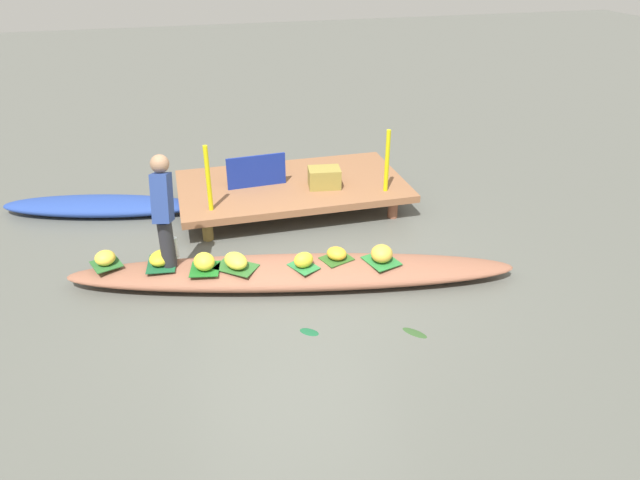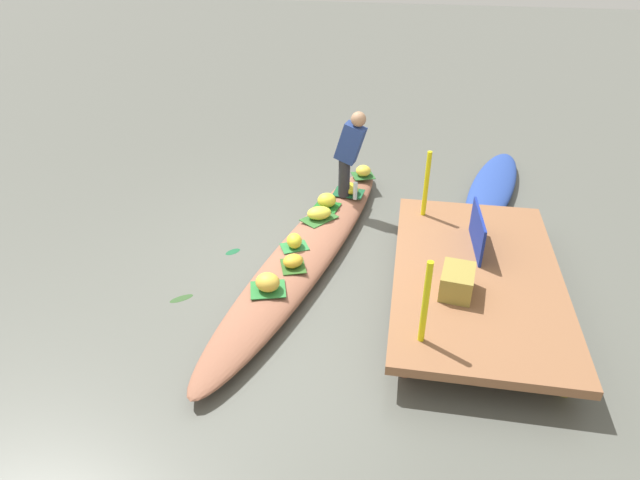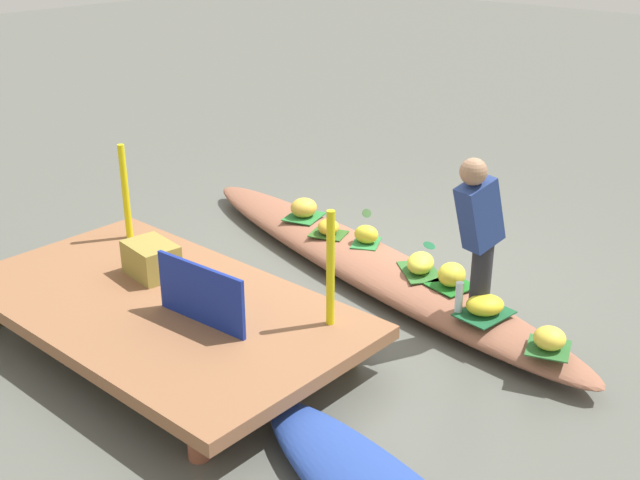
% 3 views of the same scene
% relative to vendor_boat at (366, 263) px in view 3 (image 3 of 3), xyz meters
% --- Properties ---
extents(canal_water, '(40.00, 40.00, 0.00)m').
position_rel_vendor_boat_xyz_m(canal_water, '(0.00, 0.00, -0.13)').
color(canal_water, '#585B53').
rests_on(canal_water, ground).
extents(dock_platform, '(3.20, 1.80, 0.36)m').
position_rel_vendor_boat_xyz_m(dock_platform, '(0.43, 2.00, 0.18)').
color(dock_platform, '#8E5D3D').
rests_on(dock_platform, ground).
extents(vendor_boat, '(5.13, 1.80, 0.25)m').
position_rel_vendor_boat_xyz_m(vendor_boat, '(0.00, 0.00, 0.00)').
color(vendor_boat, '#905A43').
rests_on(vendor_boat, ground).
extents(leaf_mat_0, '(0.53, 0.51, 0.01)m').
position_rel_vendor_boat_xyz_m(leaf_mat_0, '(-0.63, 0.06, 0.13)').
color(leaf_mat_0, '#30672B').
rests_on(leaf_mat_0, vendor_boat).
extents(banana_bunch_0, '(0.33, 0.38, 0.16)m').
position_rel_vendor_boat_xyz_m(banana_bunch_0, '(-0.63, 0.06, 0.21)').
color(banana_bunch_0, yellow).
rests_on(banana_bunch_0, vendor_boat).
extents(leaf_mat_1, '(0.41, 0.45, 0.01)m').
position_rel_vendor_boat_xyz_m(leaf_mat_1, '(0.98, -0.22, 0.13)').
color(leaf_mat_1, '#297835').
rests_on(leaf_mat_1, vendor_boat).
extents(banana_bunch_1, '(0.33, 0.34, 0.19)m').
position_rel_vendor_boat_xyz_m(banana_bunch_1, '(0.98, -0.22, 0.23)').
color(banana_bunch_1, gold).
rests_on(banana_bunch_1, vendor_boat).
extents(leaf_mat_2, '(0.35, 0.39, 0.01)m').
position_rel_vendor_boat_xyz_m(leaf_mat_2, '(0.10, -0.12, 0.13)').
color(leaf_mat_2, '#2D7E3E').
rests_on(leaf_mat_2, vendor_boat).
extents(banana_bunch_2, '(0.27, 0.24, 0.17)m').
position_rel_vendor_boat_xyz_m(banana_bunch_2, '(0.10, -0.12, 0.22)').
color(banana_bunch_2, yellow).
rests_on(banana_bunch_2, vendor_boat).
extents(leaf_mat_3, '(0.40, 0.36, 0.01)m').
position_rel_vendor_boat_xyz_m(leaf_mat_3, '(0.50, -0.05, 0.13)').
color(leaf_mat_3, '#2F5D21').
rests_on(leaf_mat_3, vendor_boat).
extents(banana_bunch_3, '(0.31, 0.31, 0.14)m').
position_rel_vendor_boat_xyz_m(banana_bunch_3, '(0.50, -0.05, 0.20)').
color(banana_bunch_3, gold).
rests_on(banana_bunch_3, vendor_boat).
extents(leaf_mat_4, '(0.39, 0.40, 0.01)m').
position_rel_vendor_boat_xyz_m(leaf_mat_4, '(-2.04, 0.50, 0.13)').
color(leaf_mat_4, '#2A642C').
rests_on(leaf_mat_4, vendor_boat).
extents(banana_bunch_4, '(0.32, 0.32, 0.16)m').
position_rel_vendor_boat_xyz_m(banana_bunch_4, '(-2.04, 0.50, 0.21)').
color(banana_bunch_4, yellow).
rests_on(banana_bunch_4, vendor_boat).
extents(leaf_mat_5, '(0.36, 0.45, 0.01)m').
position_rel_vendor_boat_xyz_m(leaf_mat_5, '(-1.43, 0.35, 0.13)').
color(leaf_mat_5, '#185530').
rests_on(leaf_mat_5, vendor_boat).
extents(banana_bunch_5, '(0.37, 0.38, 0.15)m').
position_rel_vendor_boat_xyz_m(banana_bunch_5, '(-1.43, 0.35, 0.21)').
color(banana_bunch_5, yellow).
rests_on(banana_bunch_5, vendor_boat).
extents(leaf_mat_6, '(0.37, 0.38, 0.01)m').
position_rel_vendor_boat_xyz_m(leaf_mat_6, '(-0.97, 0.11, 0.13)').
color(leaf_mat_6, '#1C6B22').
rests_on(leaf_mat_6, vendor_boat).
extents(banana_bunch_6, '(0.30, 0.31, 0.19)m').
position_rel_vendor_boat_xyz_m(banana_bunch_6, '(-0.97, 0.11, 0.23)').
color(banana_bunch_6, yellow).
rests_on(banana_bunch_6, vendor_boat).
extents(vendor_person, '(0.26, 0.45, 1.24)m').
position_rel_vendor_boat_xyz_m(vendor_person, '(-1.33, 0.36, 0.83)').
color(vendor_person, '#28282D').
rests_on(vendor_person, vendor_boat).
extents(water_bottle, '(0.06, 0.06, 0.25)m').
position_rel_vendor_boat_xyz_m(water_bottle, '(-1.26, 0.46, 0.25)').
color(water_bottle, silver).
rests_on(water_bottle, vendor_boat).
extents(market_banner, '(0.83, 0.08, 0.45)m').
position_rel_vendor_boat_xyz_m(market_banner, '(-0.07, 2.00, 0.46)').
color(market_banner, navy).
rests_on(market_banner, dock_platform).
extents(railing_post_west, '(0.06, 0.06, 0.87)m').
position_rel_vendor_boat_xyz_m(railing_post_west, '(-0.77, 1.40, 0.67)').
color(railing_post_west, yellow).
rests_on(railing_post_west, dock_platform).
extents(railing_post_east, '(0.06, 0.06, 0.87)m').
position_rel_vendor_boat_xyz_m(railing_post_east, '(1.63, 1.40, 0.67)').
color(railing_post_east, yellow).
rests_on(railing_post_east, dock_platform).
extents(produce_crate, '(0.48, 0.38, 0.27)m').
position_rel_vendor_boat_xyz_m(produce_crate, '(0.84, 1.74, 0.37)').
color(produce_crate, olive).
rests_on(produce_crate, dock_platform).
extents(drifting_plant_0, '(0.25, 0.27, 0.01)m').
position_rel_vendor_boat_xyz_m(drifting_plant_0, '(0.98, -1.24, -0.12)').
color(drifting_plant_0, '#2E4F26').
rests_on(drifting_plant_0, ground).
extents(drifting_plant_1, '(0.23, 0.22, 0.01)m').
position_rel_vendor_boat_xyz_m(drifting_plant_1, '(-0.05, -0.96, -0.12)').
color(drifting_plant_1, '#195833').
rests_on(drifting_plant_1, ground).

